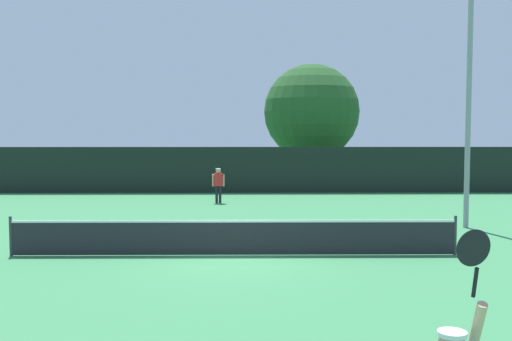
% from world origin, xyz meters
% --- Properties ---
extents(ground_plane, '(120.00, 120.00, 0.00)m').
position_xyz_m(ground_plane, '(0.00, 0.00, 0.00)').
color(ground_plane, '#387F4C').
extents(tennis_net, '(12.04, 0.08, 1.07)m').
position_xyz_m(tennis_net, '(0.00, 0.00, 0.51)').
color(tennis_net, '#232328').
rests_on(tennis_net, ground).
extents(perimeter_fence, '(31.66, 0.12, 2.45)m').
position_xyz_m(perimeter_fence, '(0.00, 16.12, 1.22)').
color(perimeter_fence, black).
rests_on(perimeter_fence, ground).
extents(player_receiving, '(0.57, 0.23, 1.59)m').
position_xyz_m(player_receiving, '(-1.01, 11.57, 0.97)').
color(player_receiving, red).
rests_on(player_receiving, ground).
extents(tennis_ball, '(0.07, 0.07, 0.07)m').
position_xyz_m(tennis_ball, '(1.41, 3.20, 0.03)').
color(tennis_ball, '#CCE033').
rests_on(tennis_ball, ground).
extents(light_pole, '(1.18, 0.28, 8.31)m').
position_xyz_m(light_pole, '(7.90, 4.55, 4.72)').
color(light_pole, gray).
rests_on(light_pole, ground).
extents(large_tree, '(5.93, 5.93, 7.43)m').
position_xyz_m(large_tree, '(4.29, 21.75, 4.46)').
color(large_tree, brown).
rests_on(large_tree, ground).
extents(parked_car_near, '(2.25, 4.35, 1.69)m').
position_xyz_m(parked_car_near, '(6.13, 22.25, 0.78)').
color(parked_car_near, '#B7B7BC').
rests_on(parked_car_near, ground).
extents(parked_car_mid, '(2.10, 4.29, 1.69)m').
position_xyz_m(parked_car_mid, '(10.24, 23.38, 0.78)').
color(parked_car_mid, white).
rests_on(parked_car_mid, ground).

